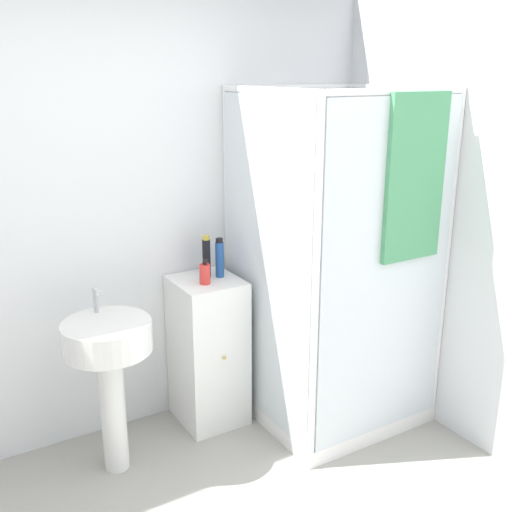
{
  "coord_description": "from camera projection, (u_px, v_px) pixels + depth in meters",
  "views": [
    {
      "loc": [
        -0.85,
        -1.38,
        1.99
      ],
      "look_at": [
        0.64,
        1.11,
        1.09
      ],
      "focal_mm": 42.0,
      "sensor_mm": 36.0,
      "label": 1
    }
  ],
  "objects": [
    {
      "name": "sink",
      "position": [
        109.0,
        357.0,
        2.96
      ],
      "size": [
        0.44,
        0.44,
        0.95
      ],
      "color": "white",
      "rests_on": "ground_plane"
    },
    {
      "name": "shower_enclosure",
      "position": [
        332.0,
        335.0,
        3.47
      ],
      "size": [
        0.92,
        0.95,
        1.92
      ],
      "color": "white",
      "rests_on": "ground_plane"
    },
    {
      "name": "wall_back",
      "position": [
        95.0,
        217.0,
        3.16
      ],
      "size": [
        6.4,
        0.06,
        2.5
      ],
      "primitive_type": "cube",
      "color": "silver",
      "rests_on": "ground_plane"
    },
    {
      "name": "shampoo_bottle_tall_black",
      "position": [
        206.0,
        257.0,
        3.35
      ],
      "size": [
        0.05,
        0.05,
        0.24
      ],
      "color": "black",
      "rests_on": "vanity_cabinet"
    },
    {
      "name": "shampoo_bottle_blue",
      "position": [
        220.0,
        258.0,
        3.36
      ],
      "size": [
        0.05,
        0.05,
        0.23
      ],
      "color": "#1E4C93",
      "rests_on": "vanity_cabinet"
    },
    {
      "name": "vanity_cabinet",
      "position": [
        208.0,
        351.0,
        3.47
      ],
      "size": [
        0.36,
        0.41,
        0.87
      ],
      "color": "white",
      "rests_on": "ground_plane"
    },
    {
      "name": "soap_dispenser",
      "position": [
        205.0,
        274.0,
        3.26
      ],
      "size": [
        0.06,
        0.06,
        0.14
      ],
      "color": "red",
      "rests_on": "vanity_cabinet"
    }
  ]
}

